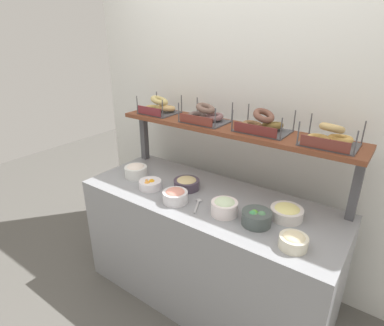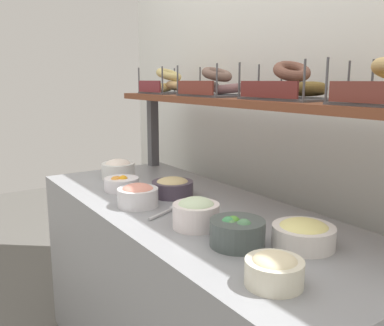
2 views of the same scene
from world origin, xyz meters
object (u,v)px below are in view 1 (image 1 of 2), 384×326
Objects in this scene: bowl_egg_salad at (287,212)px; bagel_basket_cinnamon_raisin at (262,124)px; bagel_basket_sesame at (330,138)px; bowl_veggie_mix at (256,217)px; bowl_fruit_salad at (150,184)px; bowl_scallion_spread at (224,207)px; bagel_basket_plain at (159,107)px; serving_spoon_near_plate at (198,203)px; bowl_hummus at (187,183)px; bowl_lox_spread at (175,195)px; bagel_basket_poppy at (205,116)px; bowl_potato_salad at (293,241)px; bowl_cream_cheese at (136,170)px.

bowl_egg_salad is 0.57× the size of bagel_basket_cinnamon_raisin.
bagel_basket_cinnamon_raisin is 1.10× the size of bagel_basket_sesame.
bowl_fruit_salad is (-0.80, -0.02, -0.01)m from bowl_veggie_mix.
bowl_scallion_spread is 1.02m from bagel_basket_plain.
serving_spoon_near_plate is (-0.20, 0.00, -0.05)m from bowl_scallion_spread.
bowl_hummus is at bearing 160.27° from bowl_scallion_spread.
bowl_scallion_spread is 0.72m from bagel_basket_sesame.
bagel_basket_cinnamon_raisin reaches higher than bowl_hummus.
bowl_scallion_spread is at bearing -93.69° from bagel_basket_cinnamon_raisin.
bowl_lox_spread is 0.96× the size of bowl_veggie_mix.
bowl_fruit_salad is 0.94m from bowl_egg_salad.
bagel_basket_poppy is (-0.07, 0.44, 0.43)m from bowl_lox_spread.
bowl_potato_salad is 0.48× the size of bagel_basket_sesame.
bagel_basket_poppy is at bearing 148.69° from bowl_veggie_mix.
bowl_fruit_salad is 1.20m from bagel_basket_sesame.
bowl_scallion_spread is 0.89× the size of bowl_hummus.
serving_spoon_near_plate is 0.59× the size of bagel_basket_plain.
bowl_egg_salad is at bearing 18.50° from serving_spoon_near_plate.
bowl_hummus and bowl_egg_salad have the same top height.
bowl_lox_spread is 0.90× the size of bowl_hummus.
bagel_basket_cinnamon_raisin is at bearing 114.41° from bowl_veggie_mix.
bagel_basket_sesame is (0.42, -0.02, -0.00)m from bagel_basket_cinnamon_raisin.
bowl_hummus is 0.54× the size of bagel_basket_cinnamon_raisin.
bowl_egg_salad is (0.92, 0.19, 0.01)m from bowl_fruit_salad.
bowl_lox_spread is 0.54× the size of bagel_basket_sesame.
bagel_basket_sesame reaches higher than bowl_lox_spread.
serving_spoon_near_plate is at bearing -61.54° from bagel_basket_poppy.
bowl_hummus reaches higher than serving_spoon_near_plate.
bowl_hummus is 0.97m from bagel_basket_sesame.
bowl_egg_salad is at bearing -37.54° from bagel_basket_cinnamon_raisin.
bagel_basket_plain reaches higher than bowl_hummus.
bowl_veggie_mix is 0.61m from bagel_basket_cinnamon_raisin.
bagel_basket_poppy is at bearing -1.03° from bagel_basket_plain.
bowl_fruit_salad is at bearing -168.47° from bowl_egg_salad.
bagel_basket_poppy is at bearing 151.97° from bowl_potato_salad.
bagel_basket_cinnamon_raisin reaches higher than serving_spoon_near_plate.
bowl_egg_salad is at bearing 116.98° from bowl_potato_salad.
bowl_cream_cheese is at bearing 173.54° from bowl_potato_salad.
bagel_basket_poppy is at bearing 164.23° from bowl_egg_salad.
bagel_basket_cinnamon_raisin reaches higher than bowl_veggie_mix.
bowl_cream_cheese is 0.89× the size of bowl_egg_salad.
bowl_lox_spread is 1.04× the size of bowl_fruit_salad.
bowl_cream_cheese is 0.63m from serving_spoon_near_plate.
bowl_lox_spread is 0.27m from bowl_fruit_salad.
bowl_fruit_salad is at bearing -58.81° from bagel_basket_plain.
bowl_potato_salad is (0.79, -0.02, -0.00)m from bowl_lox_spread.
bowl_scallion_spread is at bearing -176.23° from bowl_veggie_mix.
bowl_cream_cheese is 1.15m from bowl_egg_salad.
bowl_scallion_spread is at bearing -139.48° from bagel_basket_sesame.
bowl_potato_salad is (0.13, -0.25, -0.00)m from bowl_egg_salad.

